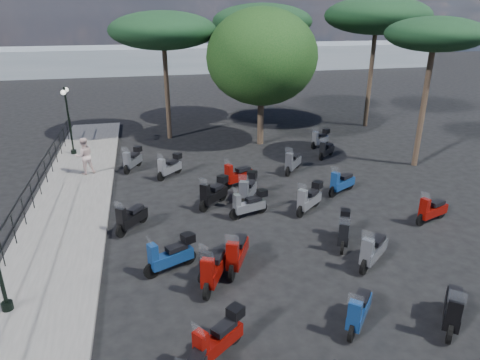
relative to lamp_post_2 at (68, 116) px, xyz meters
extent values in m
plane|color=black|center=(7.17, -11.62, -2.16)|extent=(120.00, 120.00, 0.00)
cube|color=#64615F|center=(0.67, -8.62, -2.09)|extent=(3.00, 30.00, 0.15)
cylinder|color=black|center=(-0.63, -10.87, -1.46)|extent=(0.04, 0.04, 1.10)
cylinder|color=black|center=(-0.63, -9.50, -1.46)|extent=(0.04, 0.04, 1.10)
cylinder|color=black|center=(-0.63, -8.13, -1.46)|extent=(0.04, 0.04, 1.10)
cylinder|color=black|center=(-0.63, -6.76, -1.46)|extent=(0.04, 0.04, 1.10)
cylinder|color=black|center=(-0.63, -5.39, -1.46)|extent=(0.04, 0.04, 1.10)
cylinder|color=black|center=(-0.63, -4.03, -1.46)|extent=(0.04, 0.04, 1.10)
cylinder|color=black|center=(-0.63, -2.66, -1.46)|extent=(0.04, 0.04, 1.10)
cylinder|color=black|center=(-0.63, -1.29, -1.46)|extent=(0.04, 0.04, 1.10)
cylinder|color=black|center=(-0.63, 0.08, -1.46)|extent=(0.04, 0.04, 1.10)
cylinder|color=black|center=(-0.63, 1.45, -1.46)|extent=(0.04, 0.04, 1.10)
cylinder|color=black|center=(-0.63, 2.82, -1.46)|extent=(0.04, 0.04, 1.10)
cylinder|color=black|center=(-0.63, 4.18, -1.46)|extent=(0.04, 0.04, 1.10)
cube|color=black|center=(-0.63, -8.82, -0.93)|extent=(0.04, 26.00, 0.04)
cube|color=black|center=(-0.63, -8.82, -1.46)|extent=(0.04, 26.00, 0.04)
cylinder|color=black|center=(-0.02, -13.04, -1.90)|extent=(0.29, 0.29, 0.22)
cylinder|color=black|center=(0.00, 0.00, -1.91)|extent=(0.28, 0.28, 0.21)
cylinder|color=black|center=(0.00, 0.00, -0.25)|extent=(0.10, 0.10, 3.53)
cylinder|color=black|center=(0.00, 0.00, 1.38)|extent=(0.06, 0.79, 0.04)
sphere|color=white|center=(0.01, 0.40, 1.29)|extent=(0.25, 0.25, 0.25)
sphere|color=white|center=(-0.01, -0.40, 1.29)|extent=(0.25, 0.25, 0.25)
imported|color=beige|center=(0.96, -3.24, -1.15)|extent=(1.00, 0.88, 1.72)
cylinder|color=black|center=(5.43, -15.33, -1.92)|extent=(0.44, 0.37, 0.48)
cube|color=maroon|center=(5.00, -15.66, -1.74)|extent=(1.23, 1.05, 0.34)
cube|color=black|center=(5.13, -15.56, -1.47)|extent=(0.65, 0.60, 0.14)
cube|color=maroon|center=(4.55, -16.00, -1.47)|extent=(0.35, 0.37, 0.69)
plane|color=white|center=(4.50, -16.04, -1.02)|extent=(0.29, 0.35, 0.37)
cube|color=black|center=(5.45, -15.32, -1.29)|extent=(0.46, 0.46, 0.26)
cylinder|color=black|center=(5.07, -12.84, -1.93)|extent=(0.41, 0.38, 0.46)
cylinder|color=black|center=(5.93, -12.07, -1.93)|extent=(0.41, 0.38, 0.46)
cube|color=black|center=(5.54, -12.42, -1.76)|extent=(1.15, 1.08, 0.33)
cube|color=black|center=(5.66, -12.31, -1.49)|extent=(0.62, 0.60, 0.13)
cube|color=black|center=(5.13, -12.79, -1.49)|extent=(0.35, 0.36, 0.67)
plane|color=white|center=(5.09, -12.83, -1.05)|extent=(0.30, 0.32, 0.36)
cylinder|color=black|center=(3.63, -12.25, -1.92)|extent=(0.49, 0.30, 0.49)
cylinder|color=black|center=(4.75, -11.74, -1.92)|extent=(0.49, 0.30, 0.49)
cube|color=navy|center=(4.24, -11.97, -1.73)|extent=(1.36, 0.87, 0.35)
cube|color=black|center=(4.40, -11.90, -1.44)|extent=(0.69, 0.53, 0.14)
cube|color=navy|center=(3.71, -12.21, -1.44)|extent=(0.33, 0.37, 0.72)
plane|color=white|center=(3.65, -12.24, -0.98)|extent=(0.23, 0.39, 0.38)
cube|color=black|center=(4.77, -11.73, -1.26)|extent=(0.45, 0.44, 0.27)
cylinder|color=black|center=(2.70, -9.56, -1.92)|extent=(0.38, 0.44, 0.48)
cylinder|color=black|center=(3.45, -8.60, -1.92)|extent=(0.38, 0.44, 0.48)
cube|color=black|center=(3.11, -9.04, -1.74)|extent=(1.08, 1.24, 0.34)
cube|color=black|center=(3.21, -8.91, -1.46)|extent=(0.61, 0.66, 0.14)
cube|color=black|center=(2.75, -9.49, -1.46)|extent=(0.37, 0.36, 0.70)
plane|color=white|center=(2.72, -9.54, -1.00)|extent=(0.35, 0.30, 0.37)
cylinder|color=black|center=(2.80, -3.36, -1.92)|extent=(0.31, 0.47, 0.48)
cylinder|color=black|center=(3.35, -2.30, -1.92)|extent=(0.31, 0.47, 0.48)
cube|color=#505359|center=(3.10, -2.78, -1.74)|extent=(0.90, 1.30, 0.34)
cube|color=black|center=(3.18, -2.63, -1.47)|extent=(0.54, 0.67, 0.14)
cube|color=#505359|center=(2.84, -3.29, -1.47)|extent=(0.37, 0.33, 0.70)
plane|color=white|center=(2.81, -3.34, -1.02)|extent=(0.37, 0.24, 0.37)
cube|color=black|center=(3.36, -2.28, -1.29)|extent=(0.44, 0.45, 0.26)
cylinder|color=black|center=(4.64, -15.85, -1.94)|extent=(0.29, 0.43, 0.44)
cube|color=black|center=(4.47, -16.16, -1.52)|extent=(0.50, 0.61, 0.13)
cylinder|color=black|center=(5.05, -13.56, -1.89)|extent=(0.33, 0.53, 0.54)
cylinder|color=black|center=(5.64, -12.35, -1.89)|extent=(0.33, 0.53, 0.54)
cube|color=maroon|center=(5.37, -12.91, -1.69)|extent=(0.97, 1.47, 0.38)
cube|color=black|center=(5.45, -12.73, -1.38)|extent=(0.59, 0.75, 0.16)
cube|color=maroon|center=(5.09, -13.48, -1.38)|extent=(0.41, 0.37, 0.78)
plane|color=white|center=(5.06, -13.54, -0.88)|extent=(0.42, 0.26, 0.42)
cylinder|color=black|center=(5.76, -8.23, -1.91)|extent=(0.43, 0.43, 0.51)
cylinder|color=black|center=(6.66, -7.33, -1.91)|extent=(0.43, 0.43, 0.51)
cube|color=black|center=(6.24, -7.74, -1.72)|extent=(1.23, 1.23, 0.36)
cube|color=black|center=(6.37, -7.62, -1.42)|extent=(0.67, 0.67, 0.15)
cube|color=black|center=(5.82, -8.17, -1.42)|extent=(0.39, 0.39, 0.74)
plane|color=white|center=(5.77, -8.22, -0.94)|extent=(0.34, 0.34, 0.39)
cube|color=black|center=(6.67, -7.32, -1.23)|extent=(0.49, 0.49, 0.28)
cylinder|color=black|center=(7.26, -8.45, -1.89)|extent=(0.36, 0.52, 0.54)
cylinder|color=black|center=(7.90, -7.28, -1.89)|extent=(0.36, 0.52, 0.54)
cube|color=#505359|center=(7.61, -7.81, -1.69)|extent=(1.03, 1.46, 0.38)
cube|color=black|center=(7.70, -7.65, -1.38)|extent=(0.62, 0.75, 0.16)
cube|color=#505359|center=(7.30, -8.37, -1.38)|extent=(0.41, 0.38, 0.78)
plane|color=white|center=(7.27, -8.43, -0.87)|extent=(0.42, 0.28, 0.42)
cube|color=black|center=(7.91, -7.26, -1.18)|extent=(0.50, 0.51, 0.29)
cylinder|color=black|center=(4.34, -4.62, -1.93)|extent=(0.40, 0.40, 0.47)
cylinder|color=black|center=(5.16, -3.79, -1.93)|extent=(0.40, 0.40, 0.47)
cube|color=#919299|center=(4.78, -4.17, -1.75)|extent=(1.13, 1.14, 0.33)
cube|color=black|center=(4.90, -4.05, -1.48)|extent=(0.62, 0.62, 0.14)
cube|color=#919299|center=(4.39, -4.56, -1.48)|extent=(0.36, 0.36, 0.68)
plane|color=white|center=(4.35, -4.60, -1.04)|extent=(0.32, 0.32, 0.36)
cube|color=black|center=(5.18, -3.77, -1.30)|extent=(0.46, 0.46, 0.25)
cylinder|color=black|center=(8.11, -15.88, -1.92)|extent=(0.39, 0.42, 0.47)
cylinder|color=black|center=(8.89, -14.99, -1.92)|extent=(0.39, 0.42, 0.47)
cube|color=navy|center=(8.53, -15.40, -1.75)|extent=(1.10, 1.19, 0.34)
cube|color=black|center=(8.65, -15.27, -1.47)|extent=(0.61, 0.64, 0.14)
cube|color=navy|center=(8.16, -15.82, -1.47)|extent=(0.37, 0.36, 0.69)
plane|color=white|center=(8.13, -15.87, -1.02)|extent=(0.33, 0.31, 0.37)
cylinder|color=black|center=(9.22, -9.51, -1.91)|extent=(0.44, 0.40, 0.50)
cylinder|color=black|center=(10.17, -8.71, -1.91)|extent=(0.44, 0.40, 0.50)
cube|color=#919299|center=(9.73, -9.08, -1.73)|extent=(1.25, 1.14, 0.35)
cube|color=black|center=(9.87, -8.96, -1.44)|extent=(0.67, 0.64, 0.14)
cube|color=#919299|center=(9.28, -9.46, -1.44)|extent=(0.37, 0.38, 0.72)
plane|color=white|center=(9.24, -9.50, -0.97)|extent=(0.32, 0.35, 0.38)
cube|color=black|center=(10.18, -8.70, -1.25)|extent=(0.48, 0.48, 0.27)
cylinder|color=black|center=(6.78, -9.16, -1.93)|extent=(0.47, 0.22, 0.46)
cylinder|color=black|center=(7.89, -8.83, -1.93)|extent=(0.47, 0.22, 0.46)
cube|color=#9FA3AA|center=(7.38, -8.98, -1.76)|extent=(1.29, 0.67, 0.33)
cube|color=black|center=(7.54, -8.93, -1.49)|extent=(0.63, 0.44, 0.13)
cube|color=#9FA3AA|center=(6.86, -9.13, -1.49)|extent=(0.28, 0.34, 0.67)
plane|color=white|center=(6.80, -9.15, -1.06)|extent=(0.18, 0.37, 0.36)
cube|color=black|center=(7.91, -8.82, -1.32)|extent=(0.40, 0.39, 0.25)
cylinder|color=black|center=(7.07, -6.25, -1.91)|extent=(0.50, 0.31, 0.51)
cylinder|color=black|center=(8.22, -5.71, -1.91)|extent=(0.50, 0.31, 0.51)
cube|color=maroon|center=(7.69, -5.96, -1.72)|extent=(1.40, 0.91, 0.36)
cube|color=black|center=(7.85, -5.88, -1.42)|extent=(0.71, 0.56, 0.15)
cube|color=maroon|center=(7.15, -6.22, -1.42)|extent=(0.35, 0.39, 0.74)
plane|color=white|center=(7.09, -6.24, -0.95)|extent=(0.25, 0.40, 0.39)
cylinder|color=black|center=(10.32, -16.43, -1.90)|extent=(0.41, 0.46, 0.51)
cylinder|color=black|center=(11.15, -15.45, -1.90)|extent=(0.41, 0.46, 0.51)
cube|color=black|center=(10.77, -15.90, -1.71)|extent=(1.18, 1.30, 0.36)
cube|color=black|center=(10.89, -15.76, -1.41)|extent=(0.66, 0.70, 0.15)
cube|color=black|center=(10.38, -16.36, -1.41)|extent=(0.40, 0.39, 0.75)
plane|color=white|center=(10.34, -16.41, -0.93)|extent=(0.37, 0.33, 0.40)
cylinder|color=black|center=(9.60, -12.25, -1.92)|extent=(0.31, 0.47, 0.47)
cylinder|color=black|center=(10.16, -11.20, -1.92)|extent=(0.31, 0.47, 0.47)
cube|color=black|center=(9.90, -11.68, -1.75)|extent=(0.90, 1.29, 0.34)
cube|color=black|center=(9.98, -11.54, -1.47)|extent=(0.54, 0.66, 0.14)
cube|color=black|center=(9.64, -12.18, -1.47)|extent=(0.36, 0.33, 0.69)
plane|color=white|center=(9.61, -12.23, -1.03)|extent=(0.37, 0.24, 0.37)
cube|color=black|center=(10.17, -11.19, -1.29)|extent=(0.44, 0.44, 0.26)
cylinder|color=black|center=(9.74, -13.44, -1.91)|extent=(0.46, 0.41, 0.51)
cylinder|color=black|center=(10.72, -12.62, -1.91)|extent=(0.46, 0.41, 0.51)
cube|color=#9FA3AA|center=(10.27, -12.99, -1.71)|extent=(1.30, 1.17, 0.36)
cube|color=black|center=(10.41, -12.88, -1.41)|extent=(0.70, 0.66, 0.15)
cube|color=#9FA3AA|center=(9.80, -13.39, -1.41)|extent=(0.39, 0.40, 0.75)
plane|color=white|center=(9.75, -13.43, -0.93)|extent=(0.33, 0.37, 0.40)
cylinder|color=black|center=(10.15, -5.35, -1.91)|extent=(0.40, 0.46, 0.50)
cylinder|color=black|center=(10.95, -4.37, -1.91)|extent=(0.40, 0.46, 0.50)
cube|color=#505359|center=(10.58, -4.82, -1.72)|extent=(1.14, 1.28, 0.36)
cube|color=black|center=(10.70, -4.68, -1.43)|extent=(0.64, 0.69, 0.15)
cube|color=#505359|center=(10.21, -5.28, -1.43)|extent=(0.39, 0.38, 0.74)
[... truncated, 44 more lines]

